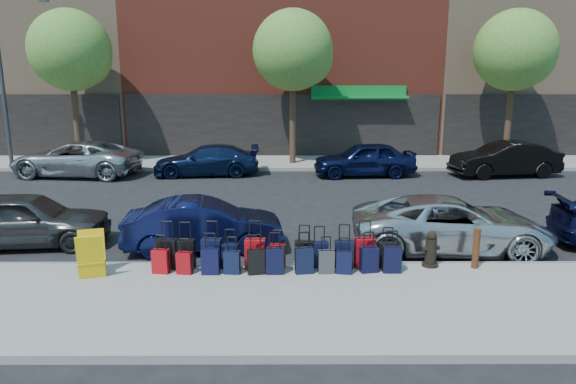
{
  "coord_description": "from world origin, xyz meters",
  "views": [
    {
      "loc": [
        0.19,
        -15.55,
        4.28
      ],
      "look_at": [
        0.24,
        -1.5,
        1.13
      ],
      "focal_mm": 32.0,
      "sensor_mm": 36.0,
      "label": 1
    }
  ],
  "objects_px": {
    "tree_left": "(73,53)",
    "display_rack": "(91,255)",
    "tree_center": "(296,53)",
    "car_far_0": "(76,159)",
    "streetlight": "(5,69)",
    "suitcase_front_5": "(277,256)",
    "car_far_3": "(505,159)",
    "car_near_1": "(204,225)",
    "car_near_2": "(451,224)",
    "car_near_0": "(25,219)",
    "tree_right": "(518,53)",
    "car_far_2": "(364,159)",
    "fire_hydrant": "(431,250)",
    "bollard": "(476,248)",
    "car_far_1": "(206,160)"
  },
  "relations": [
    {
      "from": "fire_hydrant",
      "to": "car_far_0",
      "type": "xyz_separation_m",
      "value": [
        -12.5,
        11.55,
        0.25
      ]
    },
    {
      "from": "streetlight",
      "to": "display_rack",
      "type": "bearing_deg",
      "value": -57.82
    },
    {
      "from": "car_near_0",
      "to": "tree_left",
      "type": "bearing_deg",
      "value": 9.6
    },
    {
      "from": "car_near_1",
      "to": "car_near_2",
      "type": "bearing_deg",
      "value": -96.23
    },
    {
      "from": "tree_left",
      "to": "fire_hydrant",
      "type": "distance_m",
      "value": 20.05
    },
    {
      "from": "suitcase_front_5",
      "to": "bollard",
      "type": "height_order",
      "value": "bollard"
    },
    {
      "from": "tree_center",
      "to": "car_far_0",
      "type": "height_order",
      "value": "tree_center"
    },
    {
      "from": "tree_left",
      "to": "fire_hydrant",
      "type": "relative_size",
      "value": 8.93
    },
    {
      "from": "bollard",
      "to": "car_far_3",
      "type": "xyz_separation_m",
      "value": [
        5.41,
        11.51,
        0.15
      ]
    },
    {
      "from": "suitcase_front_5",
      "to": "tree_center",
      "type": "bearing_deg",
      "value": 96.3
    },
    {
      "from": "streetlight",
      "to": "car_far_3",
      "type": "bearing_deg",
      "value": -5.39
    },
    {
      "from": "tree_left",
      "to": "fire_hydrant",
      "type": "bearing_deg",
      "value": -46.99
    },
    {
      "from": "suitcase_front_5",
      "to": "car_far_3",
      "type": "relative_size",
      "value": 0.18
    },
    {
      "from": "display_rack",
      "to": "car_far_0",
      "type": "distance_m",
      "value": 13.2
    },
    {
      "from": "tree_right",
      "to": "car_far_2",
      "type": "xyz_separation_m",
      "value": [
        -7.52,
        -2.76,
        -4.66
      ]
    },
    {
      "from": "car_near_0",
      "to": "car_far_2",
      "type": "distance_m",
      "value": 13.95
    },
    {
      "from": "tree_left",
      "to": "display_rack",
      "type": "height_order",
      "value": "tree_left"
    },
    {
      "from": "streetlight",
      "to": "car_far_0",
      "type": "xyz_separation_m",
      "value": [
        3.71,
        -1.97,
        -3.89
      ]
    },
    {
      "from": "suitcase_front_5",
      "to": "car_far_3",
      "type": "bearing_deg",
      "value": 58.44
    },
    {
      "from": "car_near_2",
      "to": "car_far_1",
      "type": "xyz_separation_m",
      "value": [
        -7.68,
        10.16,
        -0.01
      ]
    },
    {
      "from": "suitcase_front_5",
      "to": "car_far_1",
      "type": "relative_size",
      "value": 0.18
    },
    {
      "from": "suitcase_front_5",
      "to": "car_near_1",
      "type": "bearing_deg",
      "value": 147.8
    },
    {
      "from": "tree_right",
      "to": "suitcase_front_5",
      "type": "xyz_separation_m",
      "value": [
        -11.16,
        -14.29,
        -4.99
      ]
    },
    {
      "from": "car_near_2",
      "to": "car_far_3",
      "type": "bearing_deg",
      "value": -25.94
    },
    {
      "from": "tree_center",
      "to": "suitcase_front_5",
      "type": "relative_size",
      "value": 8.53
    },
    {
      "from": "bollard",
      "to": "tree_center",
      "type": "bearing_deg",
      "value": 104.55
    },
    {
      "from": "car_far_1",
      "to": "suitcase_front_5",
      "type": "bearing_deg",
      "value": 11.0
    },
    {
      "from": "tree_left",
      "to": "tree_center",
      "type": "relative_size",
      "value": 1.0
    },
    {
      "from": "suitcase_front_5",
      "to": "bollard",
      "type": "distance_m",
      "value": 4.39
    },
    {
      "from": "fire_hydrant",
      "to": "car_near_0",
      "type": "relative_size",
      "value": 0.2
    },
    {
      "from": "tree_center",
      "to": "bollard",
      "type": "relative_size",
      "value": 8.06
    },
    {
      "from": "tree_left",
      "to": "car_near_0",
      "type": "height_order",
      "value": "tree_left"
    },
    {
      "from": "car_near_2",
      "to": "car_far_3",
      "type": "xyz_separation_m",
      "value": [
        5.45,
        9.89,
        0.08
      ]
    },
    {
      "from": "car_far_1",
      "to": "car_far_2",
      "type": "bearing_deg",
      "value": 83.48
    },
    {
      "from": "car_near_0",
      "to": "car_far_0",
      "type": "relative_size",
      "value": 0.75
    },
    {
      "from": "bollard",
      "to": "car_near_0",
      "type": "height_order",
      "value": "car_near_0"
    },
    {
      "from": "fire_hydrant",
      "to": "display_rack",
      "type": "xyz_separation_m",
      "value": [
        -7.32,
        -0.6,
        0.1
      ]
    },
    {
      "from": "suitcase_front_5",
      "to": "car_near_1",
      "type": "xyz_separation_m",
      "value": [
        -1.86,
        1.63,
        0.23
      ]
    },
    {
      "from": "suitcase_front_5",
      "to": "car_far_0",
      "type": "height_order",
      "value": "car_far_0"
    },
    {
      "from": "suitcase_front_5",
      "to": "car_near_2",
      "type": "height_order",
      "value": "car_near_2"
    },
    {
      "from": "tree_left",
      "to": "display_rack",
      "type": "distance_m",
      "value": 16.66
    },
    {
      "from": "bollard",
      "to": "car_near_2",
      "type": "xyz_separation_m",
      "value": [
        -0.04,
        1.62,
        0.07
      ]
    },
    {
      "from": "display_rack",
      "to": "car_near_2",
      "type": "xyz_separation_m",
      "value": [
        8.24,
        2.09,
        0.06
      ]
    },
    {
      "from": "car_far_3",
      "to": "display_rack",
      "type": "bearing_deg",
      "value": -56.54
    },
    {
      "from": "car_far_2",
      "to": "car_far_1",
      "type": "bearing_deg",
      "value": -95.68
    },
    {
      "from": "tree_left",
      "to": "display_rack",
      "type": "relative_size",
      "value": 7.55
    },
    {
      "from": "car_far_0",
      "to": "car_far_3",
      "type": "relative_size",
      "value": 1.2
    },
    {
      "from": "bollard",
      "to": "car_far_0",
      "type": "distance_m",
      "value": 17.81
    },
    {
      "from": "suitcase_front_5",
      "to": "car_far_0",
      "type": "distance_m",
      "value": 14.75
    },
    {
      "from": "tree_center",
      "to": "streetlight",
      "type": "xyz_separation_m",
      "value": [
        -13.44,
        -0.7,
        -0.75
      ]
    }
  ]
}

